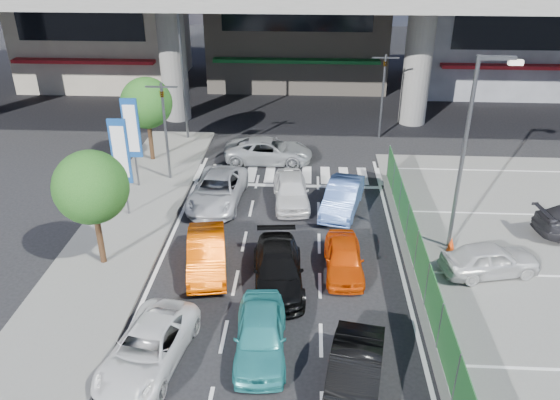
# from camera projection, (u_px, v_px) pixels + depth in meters

# --- Properties ---
(ground) EXTENTS (120.00, 120.00, 0.00)m
(ground) POSITION_uv_depth(u_px,v_px,m) (272.00, 338.00, 17.91)
(ground) COLOR black
(ground) RESTS_ON ground
(sidewalk_left) EXTENTS (4.00, 30.00, 0.12)m
(sidewalk_left) POSITION_uv_depth(u_px,v_px,m) (104.00, 262.00, 21.78)
(sidewalk_left) COLOR slate
(sidewalk_left) RESTS_ON ground
(fence_run) EXTENTS (0.16, 22.00, 1.80)m
(fence_run) POSITION_uv_depth(u_px,v_px,m) (433.00, 303.00, 18.14)
(fence_run) COLOR #1F5D29
(fence_run) RESTS_ON ground
(building_west) EXTENTS (12.00, 10.90, 13.00)m
(building_west) POSITION_uv_depth(u_px,v_px,m) (101.00, 0.00, 44.11)
(building_west) COLOR #A79D86
(building_west) RESTS_ON ground
(building_east) EXTENTS (12.00, 10.90, 12.00)m
(building_east) POSITION_uv_depth(u_px,v_px,m) (502.00, 10.00, 42.80)
(building_east) COLOR slate
(building_east) RESTS_ON ground
(traffic_light_left) EXTENTS (1.60, 1.24, 5.20)m
(traffic_light_left) POSITION_uv_depth(u_px,v_px,m) (163.00, 108.00, 27.07)
(traffic_light_left) COLOR #595B60
(traffic_light_left) RESTS_ON ground
(traffic_light_right) EXTENTS (1.60, 1.24, 5.20)m
(traffic_light_right) POSITION_uv_depth(u_px,v_px,m) (384.00, 76.00, 32.73)
(traffic_light_right) COLOR #595B60
(traffic_light_right) RESTS_ON ground
(street_lamp_right) EXTENTS (1.65, 0.22, 8.00)m
(street_lamp_right) POSITION_uv_depth(u_px,v_px,m) (470.00, 141.00, 20.72)
(street_lamp_right) COLOR #595B60
(street_lamp_right) RESTS_ON ground
(street_lamp_left) EXTENTS (1.65, 0.22, 8.00)m
(street_lamp_left) POSITION_uv_depth(u_px,v_px,m) (185.00, 63.00, 32.03)
(street_lamp_left) COLOR #595B60
(street_lamp_left) RESTS_ON ground
(signboard_near) EXTENTS (0.80, 0.14, 4.70)m
(signboard_near) POSITION_uv_depth(u_px,v_px,m) (121.00, 155.00, 23.96)
(signboard_near) COLOR #595B60
(signboard_near) RESTS_ON ground
(signboard_far) EXTENTS (0.80, 0.14, 4.70)m
(signboard_far) POSITION_uv_depth(u_px,v_px,m) (132.00, 131.00, 26.65)
(signboard_far) COLOR #595B60
(signboard_far) RESTS_ON ground
(tree_near) EXTENTS (2.80, 2.80, 4.80)m
(tree_near) POSITION_uv_depth(u_px,v_px,m) (91.00, 188.00, 20.26)
(tree_near) COLOR #382314
(tree_near) RESTS_ON ground
(tree_far) EXTENTS (2.80, 2.80, 4.80)m
(tree_far) POSITION_uv_depth(u_px,v_px,m) (147.00, 103.00, 29.62)
(tree_far) COLOR #382314
(tree_far) RESTS_ON ground
(sedan_white_mid_left) EXTENTS (2.70, 4.66, 1.22)m
(sedan_white_mid_left) POSITION_uv_depth(u_px,v_px,m) (148.00, 348.00, 16.63)
(sedan_white_mid_left) COLOR white
(sedan_white_mid_left) RESTS_ON ground
(taxi_teal_mid) EXTENTS (1.81, 4.07, 1.36)m
(taxi_teal_mid) POSITION_uv_depth(u_px,v_px,m) (260.00, 334.00, 17.09)
(taxi_teal_mid) COLOR teal
(taxi_teal_mid) RESTS_ON ground
(hatch_black_mid_right) EXTENTS (2.17, 4.38, 1.38)m
(hatch_black_mid_right) POSITION_uv_depth(u_px,v_px,m) (354.00, 378.00, 15.45)
(hatch_black_mid_right) COLOR black
(hatch_black_mid_right) RESTS_ON ground
(taxi_orange_left) EXTENTS (2.12, 4.32, 1.36)m
(taxi_orange_left) POSITION_uv_depth(u_px,v_px,m) (207.00, 254.00, 21.22)
(taxi_orange_left) COLOR #EA5000
(taxi_orange_left) RESTS_ON ground
(sedan_black_mid) EXTENTS (2.25, 4.68, 1.32)m
(sedan_black_mid) POSITION_uv_depth(u_px,v_px,m) (278.00, 269.00, 20.31)
(sedan_black_mid) COLOR black
(sedan_black_mid) RESTS_ON ground
(taxi_orange_right) EXTENTS (1.51, 3.62, 1.23)m
(taxi_orange_right) POSITION_uv_depth(u_px,v_px,m) (344.00, 258.00, 21.07)
(taxi_orange_right) COLOR #DC4406
(taxi_orange_right) RESTS_ON ground
(wagon_silver_front_left) EXTENTS (2.59, 5.10, 1.38)m
(wagon_silver_front_left) POSITION_uv_depth(u_px,v_px,m) (218.00, 190.00, 26.19)
(wagon_silver_front_left) COLOR silver
(wagon_silver_front_left) RESTS_ON ground
(sedan_white_front_mid) EXTENTS (2.03, 4.19, 1.38)m
(sedan_white_front_mid) POSITION_uv_depth(u_px,v_px,m) (291.00, 190.00, 26.18)
(sedan_white_front_mid) COLOR silver
(sedan_white_front_mid) RESTS_ON ground
(kei_truck_front_right) EXTENTS (2.38, 4.41, 1.38)m
(kei_truck_front_right) POSITION_uv_depth(u_px,v_px,m) (342.00, 197.00, 25.53)
(kei_truck_front_right) COLOR #5074C1
(kei_truck_front_right) RESTS_ON ground
(crossing_wagon_silver) EXTENTS (4.93, 2.31, 1.36)m
(crossing_wagon_silver) POSITION_uv_depth(u_px,v_px,m) (269.00, 151.00, 30.68)
(crossing_wagon_silver) COLOR #919699
(crossing_wagon_silver) RESTS_ON ground
(parked_sedan_white) EXTENTS (3.99, 2.30, 1.28)m
(parked_sedan_white) POSITION_uv_depth(u_px,v_px,m) (490.00, 259.00, 20.82)
(parked_sedan_white) COLOR silver
(parked_sedan_white) RESTS_ON parking_lot
(traffic_cone) EXTENTS (0.36, 0.36, 0.64)m
(traffic_cone) POSITION_uv_depth(u_px,v_px,m) (451.00, 244.00, 22.41)
(traffic_cone) COLOR red
(traffic_cone) RESTS_ON parking_lot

